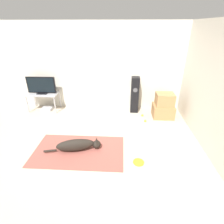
% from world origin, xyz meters
% --- Properties ---
extents(ground_plane, '(12.00, 12.00, 0.00)m').
position_xyz_m(ground_plane, '(0.00, 0.00, 0.00)').
color(ground_plane, '#B2A38E').
extents(wall_back, '(8.00, 0.06, 2.55)m').
position_xyz_m(wall_back, '(0.00, 2.10, 1.27)').
color(wall_back, beige).
rests_on(wall_back, ground_plane).
extents(wall_right, '(0.06, 8.00, 2.55)m').
position_xyz_m(wall_right, '(2.60, 0.00, 1.27)').
color(wall_right, beige).
rests_on(wall_right, ground_plane).
extents(area_rug, '(1.90, 1.12, 0.01)m').
position_xyz_m(area_rug, '(-0.11, -0.19, 0.01)').
color(area_rug, '#934C42').
rests_on(area_rug, ground_plane).
extents(dog, '(1.17, 0.41, 0.27)m').
position_xyz_m(dog, '(-0.12, -0.17, 0.14)').
color(dog, black).
rests_on(dog, area_rug).
extents(frisbee, '(0.22, 0.22, 0.03)m').
position_xyz_m(frisbee, '(1.14, -0.48, 0.01)').
color(frisbee, yellow).
rests_on(frisbee, ground_plane).
extents(cardboard_box_lower, '(0.59, 0.52, 0.36)m').
position_xyz_m(cardboard_box_lower, '(1.99, 1.52, 0.18)').
color(cardboard_box_lower, '#A87A4C').
rests_on(cardboard_box_lower, ground_plane).
extents(cardboard_box_upper, '(0.49, 0.43, 0.35)m').
position_xyz_m(cardboard_box_upper, '(2.00, 1.51, 0.54)').
color(cardboard_box_upper, '#A87A4C').
rests_on(cardboard_box_upper, cardboard_box_lower).
extents(floor_speaker, '(0.23, 0.24, 1.09)m').
position_xyz_m(floor_speaker, '(1.17, 1.82, 0.54)').
color(floor_speaker, black).
rests_on(floor_speaker, ground_plane).
extents(tv_stand, '(0.91, 0.51, 0.55)m').
position_xyz_m(tv_stand, '(-1.64, 1.78, 0.47)').
color(tv_stand, '#A8A8AD').
rests_on(tv_stand, ground_plane).
extents(tv, '(0.86, 0.20, 0.52)m').
position_xyz_m(tv, '(-1.64, 1.78, 0.80)').
color(tv, black).
rests_on(tv, tv_stand).
extents(tennis_ball_by_boxes, '(0.07, 0.07, 0.07)m').
position_xyz_m(tennis_ball_by_boxes, '(1.41, 1.49, 0.03)').
color(tennis_ball_by_boxes, '#C6E033').
rests_on(tennis_ball_by_boxes, ground_plane).
extents(tennis_ball_near_speaker, '(0.07, 0.07, 0.07)m').
position_xyz_m(tennis_ball_near_speaker, '(1.45, 1.16, 0.03)').
color(tennis_ball_near_speaker, '#C6E033').
rests_on(tennis_ball_near_speaker, ground_plane).
extents(game_console, '(0.30, 0.28, 0.09)m').
position_xyz_m(game_console, '(-1.56, 1.76, 0.05)').
color(game_console, '#B7B7BC').
rests_on(game_console, ground_plane).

